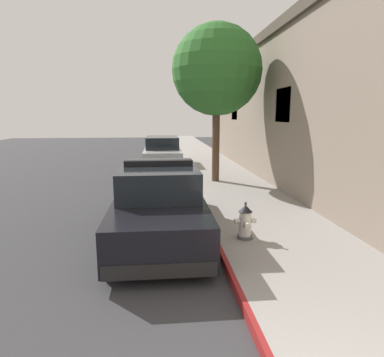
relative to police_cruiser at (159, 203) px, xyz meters
The scene contains 8 objects.
ground_plane 5.59m from the police_cruiser, 127.82° to the left, with size 27.78×60.00×0.20m, color #353538.
sidewalk_pavement 5.13m from the police_cruiser, 59.10° to the left, with size 2.86×60.00×0.17m, color gray.
curb_painted_edge 4.56m from the police_cruiser, 75.36° to the left, with size 0.08×60.00×0.17m, color maroon.
storefront_building 7.79m from the police_cruiser, 28.95° to the left, with size 5.27×25.69×5.77m.
police_cruiser is the anchor object (origin of this frame).
parked_car_silver_ahead 10.28m from the police_cruiser, 89.09° to the left, with size 1.94×4.84×1.56m.
fire_hydrant 1.92m from the police_cruiser, 24.98° to the right, with size 0.44×0.40×0.76m.
street_tree 6.73m from the police_cruiser, 68.09° to the left, with size 3.27×3.27×5.73m.
Camera 1 is at (-1.15, -1.52, 2.63)m, focal length 31.26 mm.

